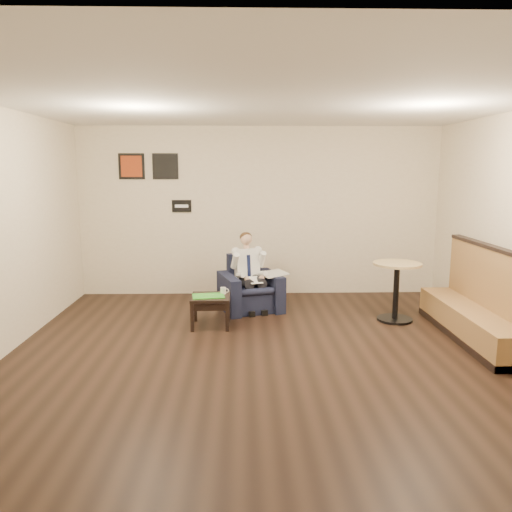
{
  "coord_description": "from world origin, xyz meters",
  "views": [
    {
      "loc": [
        -0.28,
        -5.35,
        2.1
      ],
      "look_at": [
        -0.11,
        1.2,
        0.96
      ],
      "focal_mm": 35.0,
      "sensor_mm": 36.0,
      "label": 1
    }
  ],
  "objects_px": {
    "green_folder": "(208,296)",
    "coffee_mug": "(223,291)",
    "banquette": "(474,294)",
    "seated_man": "(252,275)",
    "armchair": "(250,283)",
    "side_table": "(211,311)",
    "smartphone": "(215,293)",
    "cafe_table": "(396,292)"
  },
  "relations": [
    {
      "from": "green_folder",
      "to": "coffee_mug",
      "type": "bearing_deg",
      "value": 34.02
    },
    {
      "from": "side_table",
      "to": "banquette",
      "type": "distance_m",
      "value": 3.38
    },
    {
      "from": "green_folder",
      "to": "coffee_mug",
      "type": "xyz_separation_m",
      "value": [
        0.2,
        0.13,
        0.04
      ]
    },
    {
      "from": "smartphone",
      "to": "cafe_table",
      "type": "xyz_separation_m",
      "value": [
        2.53,
        0.04,
        -0.01
      ]
    },
    {
      "from": "seated_man",
      "to": "armchair",
      "type": "bearing_deg",
      "value": 90.0
    },
    {
      "from": "banquette",
      "to": "cafe_table",
      "type": "relative_size",
      "value": 2.72
    },
    {
      "from": "side_table",
      "to": "coffee_mug",
      "type": "height_order",
      "value": "coffee_mug"
    },
    {
      "from": "seated_man",
      "to": "coffee_mug",
      "type": "height_order",
      "value": "seated_man"
    },
    {
      "from": "green_folder",
      "to": "side_table",
      "type": "bearing_deg",
      "value": 34.02
    },
    {
      "from": "green_folder",
      "to": "armchair",
      "type": "bearing_deg",
      "value": 55.19
    },
    {
      "from": "seated_man",
      "to": "smartphone",
      "type": "distance_m",
      "value": 0.78
    },
    {
      "from": "cafe_table",
      "to": "smartphone",
      "type": "bearing_deg",
      "value": -179.04
    },
    {
      "from": "side_table",
      "to": "banquette",
      "type": "xyz_separation_m",
      "value": [
        3.31,
        -0.58,
        0.36
      ]
    },
    {
      "from": "side_table",
      "to": "banquette",
      "type": "height_order",
      "value": "banquette"
    },
    {
      "from": "armchair",
      "to": "smartphone",
      "type": "height_order",
      "value": "armchair"
    },
    {
      "from": "armchair",
      "to": "seated_man",
      "type": "relative_size",
      "value": 0.75
    },
    {
      "from": "seated_man",
      "to": "banquette",
      "type": "distance_m",
      "value": 3.02
    },
    {
      "from": "seated_man",
      "to": "side_table",
      "type": "relative_size",
      "value": 2.15
    },
    {
      "from": "armchair",
      "to": "smartphone",
      "type": "xyz_separation_m",
      "value": [
        -0.5,
        -0.66,
        0.02
      ]
    },
    {
      "from": "armchair",
      "to": "seated_man",
      "type": "xyz_separation_m",
      "value": [
        0.03,
        -0.1,
        0.15
      ]
    },
    {
      "from": "seated_man",
      "to": "cafe_table",
      "type": "distance_m",
      "value": 2.07
    },
    {
      "from": "seated_man",
      "to": "banquette",
      "type": "relative_size",
      "value": 0.49
    },
    {
      "from": "green_folder",
      "to": "smartphone",
      "type": "distance_m",
      "value": 0.18
    },
    {
      "from": "banquette",
      "to": "seated_man",
      "type": "bearing_deg",
      "value": 154.82
    },
    {
      "from": "banquette",
      "to": "cafe_table",
      "type": "bearing_deg",
      "value": 133.83
    },
    {
      "from": "coffee_mug",
      "to": "side_table",
      "type": "bearing_deg",
      "value": -145.98
    },
    {
      "from": "seated_man",
      "to": "coffee_mug",
      "type": "xyz_separation_m",
      "value": [
        -0.41,
        -0.6,
        -0.09
      ]
    },
    {
      "from": "green_folder",
      "to": "banquette",
      "type": "distance_m",
      "value": 3.39
    },
    {
      "from": "smartphone",
      "to": "banquette",
      "type": "relative_size",
      "value": 0.06
    },
    {
      "from": "green_folder",
      "to": "smartphone",
      "type": "bearing_deg",
      "value": 66.36
    },
    {
      "from": "green_folder",
      "to": "smartphone",
      "type": "xyz_separation_m",
      "value": [
        0.07,
        0.17,
        -0.0
      ]
    },
    {
      "from": "side_table",
      "to": "coffee_mug",
      "type": "xyz_separation_m",
      "value": [
        0.17,
        0.11,
        0.26
      ]
    },
    {
      "from": "coffee_mug",
      "to": "armchair",
      "type": "bearing_deg",
      "value": 61.36
    },
    {
      "from": "armchair",
      "to": "side_table",
      "type": "height_order",
      "value": "armchair"
    },
    {
      "from": "coffee_mug",
      "to": "smartphone",
      "type": "distance_m",
      "value": 0.13
    },
    {
      "from": "armchair",
      "to": "side_table",
      "type": "relative_size",
      "value": 1.62
    },
    {
      "from": "seated_man",
      "to": "banquette",
      "type": "bearing_deg",
      "value": -42.01
    },
    {
      "from": "side_table",
      "to": "seated_man",
      "type": "bearing_deg",
      "value": 50.77
    },
    {
      "from": "seated_man",
      "to": "coffee_mug",
      "type": "bearing_deg",
      "value": -141.44
    },
    {
      "from": "coffee_mug",
      "to": "smartphone",
      "type": "bearing_deg",
      "value": 163.22
    },
    {
      "from": "side_table",
      "to": "cafe_table",
      "type": "bearing_deg",
      "value": 4.27
    },
    {
      "from": "smartphone",
      "to": "green_folder",
      "type": "bearing_deg",
      "value": -103.96
    }
  ]
}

